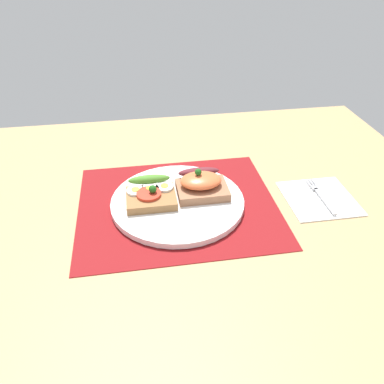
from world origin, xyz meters
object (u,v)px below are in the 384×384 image
object	(u,v)px
sandwich_egg_tomato	(151,194)
fork	(320,195)
plate	(178,202)
sandwich_salmon	(201,184)
napkin	(319,198)

from	to	relation	value
sandwich_egg_tomato	fork	world-z (taller)	sandwich_egg_tomato
plate	fork	bearing A→B (deg)	-3.94
sandwich_salmon	napkin	size ratio (longest dim) A/B	0.72
sandwich_egg_tomato	fork	bearing A→B (deg)	-4.92
napkin	sandwich_salmon	bearing A→B (deg)	170.09
sandwich_salmon	fork	distance (cm)	25.44
sandwich_egg_tomato	sandwich_salmon	xyz separation A→B (cm)	(10.62, 0.83, 0.70)
sandwich_salmon	napkin	bearing A→B (deg)	-9.91
napkin	fork	xyz separation A→B (cm)	(0.36, 0.41, 0.46)
napkin	plate	bearing A→B (deg)	175.23
sandwich_egg_tomato	plate	bearing A→B (deg)	-10.32
plate	sandwich_salmon	xyz separation A→B (cm)	(5.24, 1.81, 2.67)
sandwich_egg_tomato	sandwich_salmon	distance (cm)	10.67
sandwich_salmon	fork	xyz separation A→B (cm)	(24.98, -3.89, -2.83)
plate	sandwich_egg_tomato	world-z (taller)	sandwich_egg_tomato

